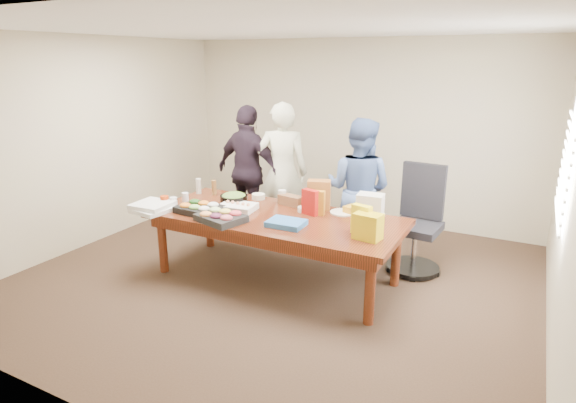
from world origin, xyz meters
The scene contains 39 objects.
floor centered at (0.00, 0.00, -0.01)m, with size 5.50×5.00×0.02m, color #47301E.
ceiling centered at (0.00, 0.00, 2.71)m, with size 5.50×5.00×0.02m, color white.
wall_back centered at (0.00, 2.50, 1.35)m, with size 5.50×0.04×2.70m, color beige.
wall_front centered at (0.00, -2.50, 1.35)m, with size 5.50×0.04×2.70m, color beige.
wall_left centered at (-2.75, 0.00, 1.35)m, with size 0.04×5.00×2.70m, color beige.
wall_right centered at (2.75, 0.00, 1.35)m, with size 0.04×5.00×2.70m, color beige.
window_panel centered at (2.72, 0.60, 1.50)m, with size 0.03×1.40×1.10m, color white.
window_blinds centered at (2.68, 0.60, 1.50)m, with size 0.04×1.36×1.00m, color beige.
conference_table centered at (0.00, 0.00, 0.38)m, with size 2.80×1.20×0.75m, color #4C1C0F.
office_chair centered at (1.35, 0.90, 0.60)m, with size 0.61×0.61×1.20m, color black.
person_center centered at (-0.53, 1.15, 0.94)m, with size 0.68×0.45×1.88m, color beige.
person_right centered at (0.59, 1.05, 0.87)m, with size 0.85×0.66×1.74m, color #4A64A1.
person_left centered at (-1.05, 1.14, 0.91)m, with size 1.06×0.44×1.81m, color black.
veggie_tray centered at (-0.81, -0.29, 0.79)m, with size 0.47×0.37×0.07m, color black.
fruit_tray centered at (-0.42, -0.43, 0.79)m, with size 0.48×0.37×0.07m, color black.
sheet_cake centered at (-0.47, -0.02, 0.78)m, with size 0.40×0.30×0.07m, color white.
salad_bowl centered at (-0.65, 0.16, 0.80)m, with size 0.33×0.33×0.11m, color black.
chip_bag_blue centered at (0.26, -0.24, 0.78)m, with size 0.38×0.28×0.06m, color #2E6AB8.
chip_bag_red centered at (0.32, 0.22, 0.89)m, with size 0.19×0.08×0.28m, color #A8150F.
chip_bag_yellow centered at (1.02, -0.11, 0.90)m, with size 0.20×0.08×0.30m, color yellow.
chip_bag_orange centered at (0.39, 0.24, 0.89)m, with size 0.18×0.08×0.27m, color #C07618.
mayo_jar centered at (-0.17, 0.48, 0.83)m, with size 0.10×0.10×0.15m, color silver.
mustard_bottle centered at (0.35, 0.33, 0.83)m, with size 0.06×0.06×0.16m, color yellow.
dressing_bottle centered at (-1.09, 0.37, 0.85)m, with size 0.06×0.06×0.19m, color brown.
ranch_bottle centered at (-1.30, 0.33, 0.85)m, with size 0.06×0.06×0.19m, color beige.
banana_bunch centered at (0.77, 0.44, 0.79)m, with size 0.26×0.15×0.09m, color gold.
bread_loaf centered at (-0.03, 0.42, 0.81)m, with size 0.30×0.13×0.12m, color brown.
kraft_bag centered at (0.32, 0.44, 0.92)m, with size 0.26×0.15×0.34m, color #955725.
red_cup centered at (-1.30, -0.31, 0.81)m, with size 0.10×0.10×0.13m, color #AC3007.
clear_cup_a centered at (-1.20, -0.27, 0.81)m, with size 0.08×0.08×0.12m, color silver.
clear_cup_b centered at (-1.22, -0.03, 0.81)m, with size 0.08×0.08×0.11m, color white.
pizza_box_lower centered at (-1.30, -0.50, 0.77)m, with size 0.39×0.39×0.05m, color white.
pizza_box_upper centered at (-1.32, -0.48, 0.82)m, with size 0.39×0.39×0.05m, color white.
plate_a centered at (0.63, 0.42, 0.76)m, with size 0.28×0.28×0.02m, color white.
plate_b centered at (0.95, 0.52, 0.76)m, with size 0.26×0.26×0.02m, color white.
dip_bowl_a centered at (0.22, 0.27, 0.78)m, with size 0.14×0.14×0.05m, color white.
dip_bowl_b centered at (-0.50, 0.47, 0.78)m, with size 0.16×0.16×0.06m, color white.
grocery_bag_white centered at (0.97, 0.33, 0.89)m, with size 0.27×0.19×0.29m, color white.
grocery_bag_yellow centered at (1.12, -0.21, 0.88)m, with size 0.25×0.18×0.25m, color gold.
Camera 1 is at (2.41, -4.33, 2.41)m, focal length 29.65 mm.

